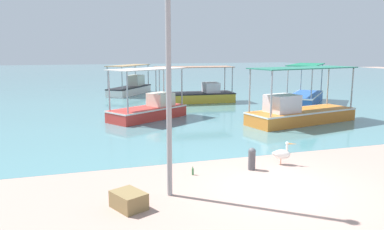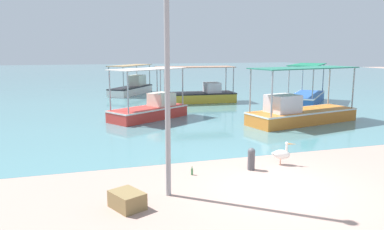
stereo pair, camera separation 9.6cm
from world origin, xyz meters
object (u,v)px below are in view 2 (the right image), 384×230
Objects in this scene: fishing_boat_far_right at (306,96)px; mooring_bollard at (251,158)px; fishing_boat_center at (197,94)px; cargo_crate at (127,200)px; glass_bottle at (192,172)px; lamp_post at (167,54)px; fishing_boat_near_right at (150,108)px; fishing_boat_outer at (299,111)px; fishing_boat_far_left at (132,87)px; pelican at (282,154)px.

mooring_bollard is (-10.55, -12.79, -0.14)m from fishing_boat_far_right.
fishing_boat_center is 1.08× the size of fishing_boat_far_right.
mooring_bollard is 4.61m from cargo_crate.
glass_bottle is at bearing -108.03° from fishing_boat_center.
lamp_post is (-13.61, -14.10, 3.21)m from fishing_boat_far_right.
fishing_boat_near_right is 12.14m from cargo_crate.
fishing_boat_center is 7.18m from fishing_boat_near_right.
lamp_post is at bearing -98.20° from fishing_boat_near_right.
fishing_boat_near_right is at bearing 153.68° from fishing_boat_outer.
fishing_boat_far_left is 7.35× the size of mooring_bollard.
fishing_boat_near_right is 10.07m from mooring_bollard.
fishing_boat_far_right reaches higher than fishing_boat_center.
fishing_boat_far_left is 19.84× the size of glass_bottle.
fishing_boat_far_right is (11.33, -9.31, -0.09)m from fishing_boat_far_left.
fishing_boat_far_right reaches higher than mooring_bollard.
cargo_crate is 2.94m from glass_bottle.
fishing_boat_far_left is 24.19m from cargo_crate.
fishing_boat_near_right reaches higher than fishing_boat_far_right.
pelican is 5.81m from cargo_crate.
lamp_post is 3.75m from cargo_crate.
fishing_boat_far_right is 7.60× the size of mooring_bollard.
fishing_boat_outer is 13.00m from cargo_crate.
lamp_post is (-8.90, -7.68, 3.10)m from fishing_boat_outer.
fishing_boat_center is 7.99m from fishing_boat_far_right.
cargo_crate is at bearing -139.57° from glass_bottle.
pelican is 1.10× the size of mooring_bollard.
fishing_boat_near_right is 6.64× the size of mooring_bollard.
fishing_boat_near_right is 0.72× the size of lamp_post.
mooring_bollard is 2.00m from glass_bottle.
fishing_boat_far_left is at bearing 120.53° from fishing_boat_center.
pelican is 5.64m from lamp_post.
lamp_post reaches higher than fishing_boat_outer.
lamp_post is at bearing -133.98° from fishing_boat_far_right.
fishing_boat_outer is at bearing -67.15° from fishing_boat_far_left.
fishing_boat_far_right is 20.52× the size of glass_bottle.
cargo_crate is at bearing -135.28° from fishing_boat_far_right.
pelican reaches higher than glass_bottle.
cargo_crate is at bearing -98.17° from fishing_boat_far_left.
fishing_boat_far_left is 17.07m from fishing_boat_outer.
cargo_crate is at bearing -140.80° from fishing_boat_outer.
lamp_post is at bearing -109.93° from fishing_boat_center.
mooring_bollard is at bearing -129.52° from fishing_boat_far_right.
mooring_bollard is (0.78, -22.10, -0.23)m from fishing_boat_far_left.
fishing_boat_outer is 0.97× the size of lamp_post.
pelican reaches higher than cargo_crate.
fishing_boat_far_right reaches higher than glass_bottle.
fishing_boat_outer is at bearing 53.16° from pelican.
pelican is (-1.84, -15.37, -0.21)m from fishing_boat_center.
fishing_boat_far_left reaches higher than cargo_crate.
fishing_boat_far_right is at bearing 44.72° from cargo_crate.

